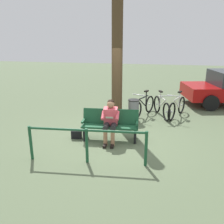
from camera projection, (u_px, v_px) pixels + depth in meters
ground_plane at (114, 138)px, 7.10m from camera, size 40.00×40.00×0.00m
bench at (110, 122)px, 6.87m from camera, size 1.63×0.59×0.87m
person_reading at (110, 119)px, 6.66m from camera, size 0.51×0.79×1.20m
handbag at (77, 134)px, 7.02m from camera, size 0.32×0.18×0.24m
tree_trunk at (117, 62)px, 7.81m from camera, size 0.36×0.36×4.13m
litter_bin at (133, 110)px, 8.38m from camera, size 0.39×0.39×0.78m
bicycle_black at (177, 107)px, 8.84m from camera, size 0.75×1.56×0.94m
bicycle_purple at (162, 107)px, 8.88m from camera, size 0.68×1.60×0.94m
bicycle_orange at (144, 106)px, 8.97m from camera, size 0.75×1.56×0.94m
railing_fence at (87, 140)px, 5.54m from camera, size 2.79×0.28×0.85m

